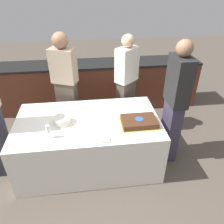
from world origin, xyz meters
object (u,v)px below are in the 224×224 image
at_px(plate_stack, 62,120).
at_px(person_cutting_cake, 126,85).
at_px(wine_glass, 48,130).
at_px(person_standing_back, 66,85).
at_px(person_seated_right, 175,103).
at_px(cake, 139,122).

distance_m(plate_stack, person_cutting_cake, 1.23).
xyz_separation_m(wine_glass, person_standing_back, (0.15, 1.05, 0.05)).
height_order(plate_stack, person_standing_back, person_standing_back).
bearing_deg(person_seated_right, person_cutting_cake, -145.82).
xyz_separation_m(cake, wine_glass, (-1.09, -0.14, 0.08)).
relative_size(person_seated_right, person_standing_back, 1.02).
bearing_deg(person_standing_back, cake, 157.72).
relative_size(plate_stack, wine_glass, 1.29).
xyz_separation_m(plate_stack, person_cutting_cake, (0.96, 0.77, 0.07)).
relative_size(person_cutting_cake, person_standing_back, 0.97).
bearing_deg(person_standing_back, person_seated_right, 174.52).
xyz_separation_m(plate_stack, person_seated_right, (1.47, 0.02, 0.12)).
distance_m(cake, person_seated_right, 0.55).
bearing_deg(wine_glass, person_cutting_cake, 43.91).
relative_size(person_cutting_cake, person_seated_right, 0.94).
xyz_separation_m(plate_stack, wine_glass, (-0.14, -0.28, 0.07)).
bearing_deg(wine_glass, plate_stack, 64.08).
height_order(cake, wine_glass, wine_glass).
bearing_deg(plate_stack, wine_glass, -115.92).
bearing_deg(person_cutting_cake, plate_stack, -1.77).
relative_size(cake, person_seated_right, 0.28).
distance_m(wine_glass, person_seated_right, 1.63).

